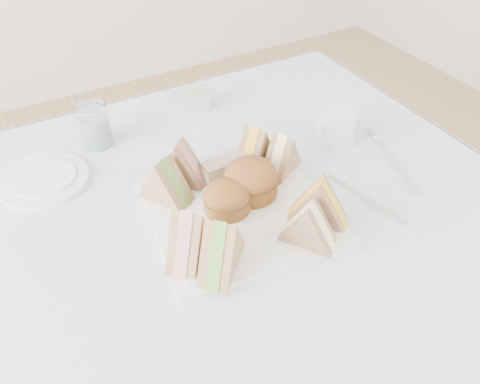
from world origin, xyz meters
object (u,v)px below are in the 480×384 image
table (247,351)px  serving_plate (240,211)px  water_glass (94,125)px  creamer_jug (337,127)px

table → serving_plate: serving_plate is taller
serving_plate → water_glass: water_glass is taller
water_glass → creamer_jug: water_glass is taller
table → water_glass: 0.57m
serving_plate → creamer_jug: (0.28, 0.10, 0.03)m
creamer_jug → serving_plate: bearing=-163.0°
serving_plate → water_glass: bearing=122.7°
creamer_jug → water_glass: bearing=149.4°
table → serving_plate: size_ratio=3.00×
serving_plate → creamer_jug: creamer_jug is taller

